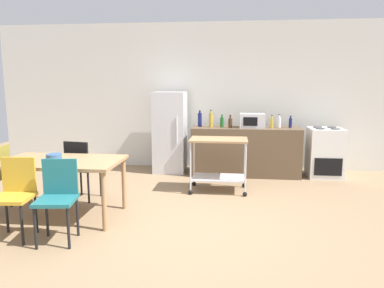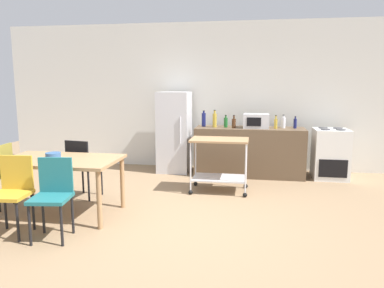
# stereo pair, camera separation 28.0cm
# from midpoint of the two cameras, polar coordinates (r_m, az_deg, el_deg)

# --- Properties ---
(ground_plane) EXTENTS (12.00, 12.00, 0.00)m
(ground_plane) POSITION_cam_midpoint_polar(r_m,az_deg,el_deg) (4.66, -1.36, -12.16)
(ground_plane) COLOR #8C7051
(back_wall) EXTENTS (8.40, 0.12, 2.90)m
(back_wall) POSITION_cam_midpoint_polar(r_m,az_deg,el_deg) (7.51, 3.23, 7.38)
(back_wall) COLOR silver
(back_wall) RESTS_ON ground_plane
(kitchen_counter) EXTENTS (2.00, 0.64, 0.90)m
(kitchen_counter) POSITION_cam_midpoint_polar(r_m,az_deg,el_deg) (6.97, 9.98, -1.18)
(kitchen_counter) COLOR brown
(kitchen_counter) RESTS_ON ground_plane
(dining_table) EXTENTS (1.50, 0.90, 0.75)m
(dining_table) POSITION_cam_midpoint_polar(r_m,az_deg,el_deg) (5.02, -18.23, -3.07)
(dining_table) COLOR #A37A51
(dining_table) RESTS_ON ground_plane
(chair_teal) EXTENTS (0.45, 0.45, 0.89)m
(chair_teal) POSITION_cam_midpoint_polar(r_m,az_deg,el_deg) (4.33, -19.04, -7.12)
(chair_teal) COLOR #1E666B
(chair_teal) RESTS_ON ground_plane
(chair_mustard) EXTENTS (0.43, 0.43, 0.89)m
(chair_mustard) POSITION_cam_midpoint_polar(r_m,az_deg,el_deg) (4.62, -24.50, -6.43)
(chair_mustard) COLOR gold
(chair_mustard) RESTS_ON ground_plane
(chair_black) EXTENTS (0.46, 0.46, 0.89)m
(chair_black) POSITION_cam_midpoint_polar(r_m,az_deg,el_deg) (5.68, -15.30, -3.08)
(chair_black) COLOR black
(chair_black) RESTS_ON ground_plane
(stove_oven) EXTENTS (0.60, 0.61, 0.92)m
(stove_oven) POSITION_cam_midpoint_polar(r_m,az_deg,el_deg) (7.15, 21.68, -1.42)
(stove_oven) COLOR white
(stove_oven) RESTS_ON ground_plane
(refrigerator) EXTENTS (0.60, 0.63, 1.55)m
(refrigerator) POSITION_cam_midpoint_polar(r_m,az_deg,el_deg) (7.15, -1.64, 1.86)
(refrigerator) COLOR silver
(refrigerator) RESTS_ON ground_plane
(kitchen_cart) EXTENTS (0.91, 0.57, 0.85)m
(kitchen_cart) POSITION_cam_midpoint_polar(r_m,az_deg,el_deg) (5.84, 5.62, -1.89)
(kitchen_cart) COLOR #A37A51
(kitchen_cart) RESTS_ON ground_plane
(bottle_hot_sauce) EXTENTS (0.08, 0.08, 0.30)m
(bottle_hot_sauce) POSITION_cam_midpoint_polar(r_m,az_deg,el_deg) (7.00, 2.97, 3.81)
(bottle_hot_sauce) COLOR navy
(bottle_hot_sauce) RESTS_ON kitchen_counter
(bottle_olive_oil) EXTENTS (0.08, 0.08, 0.32)m
(bottle_olive_oil) POSITION_cam_midpoint_polar(r_m,az_deg,el_deg) (6.88, 4.69, 3.72)
(bottle_olive_oil) COLOR gold
(bottle_olive_oil) RESTS_ON kitchen_counter
(bottle_wine) EXTENTS (0.07, 0.07, 0.23)m
(bottle_wine) POSITION_cam_midpoint_polar(r_m,az_deg,el_deg) (6.91, 6.40, 3.38)
(bottle_wine) COLOR #1E6628
(bottle_wine) RESTS_ON kitchen_counter
(bottle_soy_sauce) EXTENTS (0.07, 0.07, 0.24)m
(bottle_soy_sauce) POSITION_cam_midpoint_polar(r_m,az_deg,el_deg) (6.80, 7.67, 3.25)
(bottle_soy_sauce) COLOR #4C2D19
(bottle_soy_sauce) RESTS_ON kitchen_counter
(microwave) EXTENTS (0.46, 0.35, 0.26)m
(microwave) POSITION_cam_midpoint_polar(r_m,az_deg,el_deg) (6.87, 11.04, 3.52)
(microwave) COLOR silver
(microwave) RESTS_ON kitchen_counter
(bottle_sparkling_water) EXTENTS (0.06, 0.06, 0.24)m
(bottle_sparkling_water) POSITION_cam_midpoint_polar(r_m,az_deg,el_deg) (6.88, 13.98, 3.14)
(bottle_sparkling_water) COLOR gold
(bottle_sparkling_water) RESTS_ON kitchen_counter
(bottle_soda) EXTENTS (0.08, 0.08, 0.24)m
(bottle_soda) POSITION_cam_midpoint_polar(r_m,az_deg,el_deg) (6.98, 15.07, 3.24)
(bottle_soda) COLOR silver
(bottle_soda) RESTS_ON kitchen_counter
(bottle_sesame_oil) EXTENTS (0.06, 0.06, 0.22)m
(bottle_sesame_oil) POSITION_cam_midpoint_polar(r_m,az_deg,el_deg) (6.99, 16.78, 3.09)
(bottle_sesame_oil) COLOR navy
(bottle_sesame_oil) RESTS_ON kitchen_counter
(fruit_bowl) EXTENTS (0.19, 0.19, 0.07)m
(fruit_bowl) POSITION_cam_midpoint_polar(r_m,az_deg,el_deg) (5.07, -19.24, -1.67)
(fruit_bowl) COLOR #33598C
(fruit_bowl) RESTS_ON dining_table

